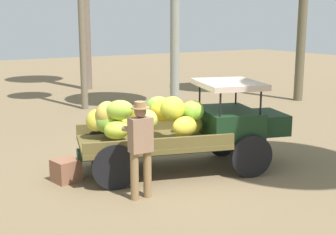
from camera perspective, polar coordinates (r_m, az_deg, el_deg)
name	(u,v)px	position (r m, az deg, el deg)	size (l,w,h in m)	color
ground_plane	(163,171)	(10.05, -0.61, -6.59)	(60.00, 60.00, 0.00)	#7A6547
truck	(184,125)	(9.94, 1.98, -0.97)	(4.66, 2.75, 1.88)	black
farmer	(140,144)	(8.32, -3.38, -3.24)	(0.53, 0.46, 1.78)	olive
wooden_crate	(66,171)	(9.61, -12.34, -6.33)	(0.48, 0.46, 0.45)	#8E5C42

